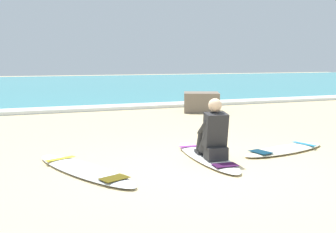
{
  "coord_description": "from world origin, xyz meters",
  "views": [
    {
      "loc": [
        -2.6,
        -5.06,
        1.59
      ],
      "look_at": [
        0.19,
        1.86,
        0.55
      ],
      "focal_mm": 42.71,
      "sensor_mm": 36.0,
      "label": 1
    }
  ],
  "objects": [
    {
      "name": "surfboard_spare_far",
      "position": [
        1.91,
        0.59,
        0.04
      ],
      "size": [
        1.99,
        0.93,
        0.08
      ],
      "color": "#EFE5C6",
      "rests_on": "ground"
    },
    {
      "name": "surfer_seated",
      "position": [
        0.37,
        0.39,
        0.44
      ],
      "size": [
        0.43,
        0.74,
        0.95
      ],
      "color": "#232326",
      "rests_on": "surfboard_main"
    },
    {
      "name": "surfboard_spare_near",
      "position": [
        -1.64,
        0.6,
        0.04
      ],
      "size": [
        1.36,
        2.41,
        0.08
      ],
      "color": "silver",
      "rests_on": "ground"
    },
    {
      "name": "surfboard_main",
      "position": [
        0.39,
        0.66,
        0.04
      ],
      "size": [
        0.71,
        2.32,
        0.08
      ],
      "color": "white",
      "rests_on": "ground"
    },
    {
      "name": "ground_plane",
      "position": [
        0.0,
        0.0,
        0.0
      ],
      "size": [
        80.0,
        80.0,
        0.0
      ],
      "primitive_type": "plane",
      "color": "#CCB584"
    },
    {
      "name": "sea",
      "position": [
        0.0,
        21.59,
        0.05
      ],
      "size": [
        80.0,
        28.0,
        0.1
      ],
      "primitive_type": "cube",
      "color": "teal",
      "rests_on": "ground"
    },
    {
      "name": "breaking_foam",
      "position": [
        0.0,
        7.89,
        0.06
      ],
      "size": [
        80.0,
        0.9,
        0.11
      ],
      "primitive_type": "cube",
      "color": "white",
      "rests_on": "ground"
    },
    {
      "name": "shoreline_rock",
      "position": [
        3.05,
        6.15,
        0.3
      ],
      "size": [
        1.38,
        1.33,
        0.61
      ],
      "primitive_type": "cube",
      "rotation": [
        0.0,
        0.0,
        1.15
      ],
      "color": "#756656",
      "rests_on": "ground"
    }
  ]
}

